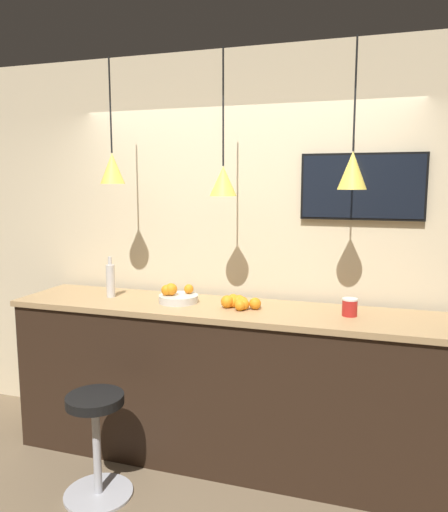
{
  "coord_description": "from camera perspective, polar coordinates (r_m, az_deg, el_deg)",
  "views": [
    {
      "loc": [
        1.02,
        -2.55,
        1.95
      ],
      "look_at": [
        0.0,
        0.6,
        1.46
      ],
      "focal_mm": 35.0,
      "sensor_mm": 36.0,
      "label": 1
    }
  ],
  "objects": [
    {
      "name": "ground_plane",
      "position": [
        3.37,
        -3.56,
        -26.99
      ],
      "size": [
        14.0,
        14.0,
        0.0
      ],
      "primitive_type": "plane",
      "color": "#756047"
    },
    {
      "name": "back_wall",
      "position": [
        3.76,
        2.0,
        0.74
      ],
      "size": [
        8.0,
        0.06,
        2.9
      ],
      "color": "beige",
      "rests_on": "ground_plane"
    },
    {
      "name": "service_counter",
      "position": [
        3.6,
        -0.0,
        -14.39
      ],
      "size": [
        3.02,
        0.63,
        1.11
      ],
      "color": "black",
      "rests_on": "ground_plane"
    },
    {
      "name": "bar_stool",
      "position": [
        3.36,
        -14.4,
        -18.86
      ],
      "size": [
        0.43,
        0.43,
        0.66
      ],
      "color": "#B7B7BC",
      "rests_on": "ground_plane"
    },
    {
      "name": "fruit_bowl",
      "position": [
        3.55,
        -5.36,
        -4.61
      ],
      "size": [
        0.28,
        0.28,
        0.14
      ],
      "color": "beige",
      "rests_on": "service_counter"
    },
    {
      "name": "orange_pile",
      "position": [
        3.38,
        1.74,
        -5.31
      ],
      "size": [
        0.27,
        0.22,
        0.09
      ],
      "color": "orange",
      "rests_on": "service_counter"
    },
    {
      "name": "juice_bottle",
      "position": [
        3.77,
        -12.83,
        -2.69
      ],
      "size": [
        0.06,
        0.06,
        0.3
      ],
      "color": "silver",
      "rests_on": "service_counter"
    },
    {
      "name": "spread_jar",
      "position": [
        3.28,
        14.17,
        -5.68
      ],
      "size": [
        0.1,
        0.1,
        0.11
      ],
      "color": "red",
      "rests_on": "service_counter"
    },
    {
      "name": "pendant_lamp_left",
      "position": [
        3.64,
        -12.65,
        9.82
      ],
      "size": [
        0.17,
        0.17,
        0.86
      ],
      "color": "black"
    },
    {
      "name": "pendant_lamp_middle",
      "position": [
        3.3,
        -0.09,
        8.68
      ],
      "size": [
        0.18,
        0.18,
        0.94
      ],
      "color": "black"
    },
    {
      "name": "pendant_lamp_right",
      "position": [
        3.15,
        14.47,
        9.54
      ],
      "size": [
        0.18,
        0.18,
        0.89
      ],
      "color": "black"
    },
    {
      "name": "mounted_tv",
      "position": [
        3.53,
        15.52,
        7.64
      ],
      "size": [
        0.83,
        0.04,
        0.45
      ],
      "color": "black"
    }
  ]
}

